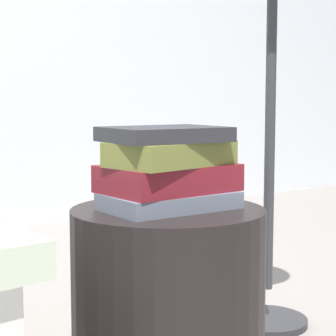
{
  "coord_description": "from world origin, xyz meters",
  "views": [
    {
      "loc": [
        -0.85,
        -1.08,
        0.67
      ],
      "look_at": [
        0.0,
        0.0,
        0.52
      ],
      "focal_mm": 68.53,
      "sensor_mm": 36.0,
      "label": 1
    }
  ],
  "objects_px": {
    "side_table": "(168,305)",
    "book_maroon": "(168,178)",
    "book_charcoal": "(165,134)",
    "book_olive": "(170,154)",
    "book_slate": "(168,201)"
  },
  "relations": [
    {
      "from": "side_table",
      "to": "book_maroon",
      "type": "bearing_deg",
      "value": 47.47
    },
    {
      "from": "book_maroon",
      "to": "book_charcoal",
      "type": "distance_m",
      "value": 0.1
    },
    {
      "from": "book_olive",
      "to": "book_maroon",
      "type": "bearing_deg",
      "value": 53.59
    },
    {
      "from": "book_slate",
      "to": "book_maroon",
      "type": "height_order",
      "value": "book_maroon"
    },
    {
      "from": "book_slate",
      "to": "book_charcoal",
      "type": "xyz_separation_m",
      "value": [
        -0.01,
        0.0,
        0.14
      ]
    },
    {
      "from": "side_table",
      "to": "book_slate",
      "type": "relative_size",
      "value": 1.55
    },
    {
      "from": "book_slate",
      "to": "book_charcoal",
      "type": "relative_size",
      "value": 1.12
    },
    {
      "from": "book_olive",
      "to": "side_table",
      "type": "bearing_deg",
      "value": 67.12
    },
    {
      "from": "book_maroon",
      "to": "book_olive",
      "type": "height_order",
      "value": "book_olive"
    },
    {
      "from": "book_slate",
      "to": "book_olive",
      "type": "distance_m",
      "value": 0.1
    },
    {
      "from": "side_table",
      "to": "book_maroon",
      "type": "height_order",
      "value": "book_maroon"
    },
    {
      "from": "book_olive",
      "to": "book_charcoal",
      "type": "distance_m",
      "value": 0.04
    },
    {
      "from": "book_olive",
      "to": "book_charcoal",
      "type": "xyz_separation_m",
      "value": [
        -0.01,
        0.01,
        0.04
      ]
    },
    {
      "from": "side_table",
      "to": "book_olive",
      "type": "distance_m",
      "value": 0.34
    },
    {
      "from": "side_table",
      "to": "book_maroon",
      "type": "xyz_separation_m",
      "value": [
        0.01,
        0.01,
        0.28
      ]
    }
  ]
}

